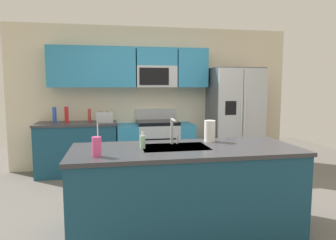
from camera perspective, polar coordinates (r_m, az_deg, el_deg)
name	(u,v)px	position (r m, az deg, el deg)	size (l,w,h in m)	color
ground_plane	(178,209)	(3.96, 1.88, -16.26)	(9.00, 9.00, 0.00)	#66605B
kitchen_wall_unit	(147,89)	(5.69, -4.00, 5.87)	(5.20, 0.43, 2.60)	beige
back_counter	(77,148)	(5.51, -16.59, -5.10)	(1.36, 0.63, 0.90)	navy
range_oven	(156,146)	(5.53, -2.34, -4.87)	(1.36, 0.61, 1.10)	#B7BABF
refrigerator	(234,118)	(5.78, 12.31, 0.31)	(0.90, 0.76, 1.85)	#4C4F54
island_counter	(185,190)	(3.25, 3.25, -12.90)	(2.33, 0.94, 0.90)	navy
toaster	(105,117)	(5.35, -11.75, 0.54)	(0.28, 0.16, 0.18)	#B7BABF
pepper_mill	(90,116)	(5.41, -14.48, 0.82)	(0.05, 0.05, 0.23)	#B2332D
bottle_blue	(54,115)	(5.53, -20.48, 0.90)	(0.07, 0.07, 0.27)	blue
bottle_red	(66,115)	(5.43, -18.47, 0.94)	(0.07, 0.07, 0.28)	red
sink_faucet	(173,129)	(3.27, 0.93, -1.68)	(0.09, 0.21, 0.28)	#B7BABF
drink_cup_pink	(97,147)	(2.79, -13.20, -4.87)	(0.08, 0.08, 0.30)	#EA4C93
soap_dispenser	(143,142)	(3.08, -4.79, -4.09)	(0.06, 0.06, 0.17)	#A5D8B2
paper_towel_roll	(210,131)	(3.47, 7.82, -2.05)	(0.12, 0.12, 0.24)	white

